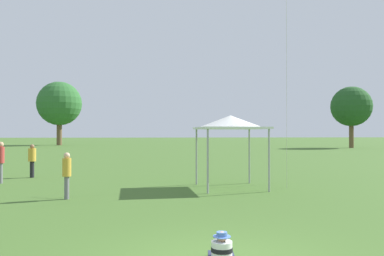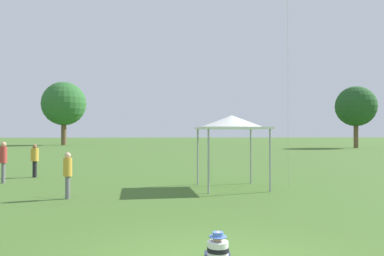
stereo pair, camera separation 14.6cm
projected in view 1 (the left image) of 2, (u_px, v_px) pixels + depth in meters
The scene contains 7 objects.
seated_toddler at pixel (222, 250), 6.31m from camera, with size 0.49×0.59×0.53m.
person_standing_1 at pixel (32, 158), 18.14m from camera, with size 0.43×0.43×1.61m.
person_standing_2 at pixel (1, 158), 16.05m from camera, with size 0.41×0.41×1.79m.
person_standing_3 at pixel (67, 171), 12.28m from camera, with size 0.36×0.36×1.53m.
canopy_tent at pixel (230, 123), 14.80m from camera, with size 2.78×2.78×2.87m.
distant_tree_0 at pixel (351, 107), 52.65m from camera, with size 5.60×5.60×8.65m.
distant_tree_1 at pixel (59, 104), 63.69m from camera, with size 7.44×7.44×10.83m.
Camera 1 is at (-0.91, -5.88, 2.20)m, focal length 35.00 mm.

